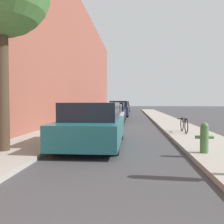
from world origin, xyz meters
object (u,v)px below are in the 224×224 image
object	(u,v)px
parked_car_maroon	(123,107)
parked_car_black	(114,112)
parked_car_silver	(107,117)
parked_car_navy	(119,109)
parked_car_grey	(121,108)
bicycle	(184,125)
parked_car_teal	(93,125)
fire_hydrant	(204,137)

from	to	relation	value
parked_car_maroon	parked_car_black	bearing A→B (deg)	-90.42
parked_car_silver	parked_car_navy	bearing A→B (deg)	89.60
parked_car_grey	bicycle	bearing A→B (deg)	-78.65
parked_car_black	parked_car_grey	xyz separation A→B (m)	(-0.01, 10.60, 0.07)
parked_car_silver	parked_car_grey	world-z (taller)	parked_car_grey
parked_car_silver	parked_car_maroon	bearing A→B (deg)	89.74
parked_car_teal	parked_car_grey	bearing A→B (deg)	90.30
parked_car_navy	bicycle	distance (m)	13.40
parked_car_navy	fire_hydrant	xyz separation A→B (m)	(3.17, -17.33, -0.19)
parked_car_maroon	fire_hydrant	bearing A→B (deg)	-83.63
parked_car_grey	parked_car_maroon	xyz separation A→B (m)	(0.13, 5.67, -0.01)
parked_car_teal	parked_car_black	world-z (taller)	parked_car_teal
parked_car_grey	fire_hydrant	bearing A→B (deg)	-81.73
parked_car_silver	parked_car_grey	size ratio (longest dim) A/B	1.04
fire_hydrant	bicycle	size ratio (longest dim) A/B	0.52
parked_car_silver	fire_hydrant	size ratio (longest dim) A/B	5.47
parked_car_black	fire_hydrant	world-z (taller)	parked_car_black
parked_car_navy	bicycle	bearing A→B (deg)	-74.71
parked_car_teal	parked_car_silver	bearing A→B (deg)	90.79
parked_car_black	fire_hydrant	xyz separation A→B (m)	(3.27, -11.93, -0.13)
parked_car_maroon	fire_hydrant	xyz separation A→B (m)	(3.15, -28.19, -0.18)
parked_car_teal	parked_car_black	size ratio (longest dim) A/B	1.01
parked_car_teal	parked_car_black	distance (m)	10.49
parked_car_navy	fire_hydrant	distance (m)	17.61
parked_car_silver	parked_car_navy	distance (m)	10.38
parked_car_navy	fire_hydrant	size ratio (longest dim) A/B	5.08
parked_car_maroon	bicycle	size ratio (longest dim) A/B	2.69
parked_car_grey	fire_hydrant	world-z (taller)	parked_car_grey
parked_car_silver	parked_car_grey	xyz separation A→B (m)	(-0.03, 15.58, 0.09)
parked_car_silver	fire_hydrant	distance (m)	7.66
parked_car_navy	parked_car_grey	distance (m)	5.20
parked_car_grey	parked_car_teal	bearing A→B (deg)	-89.70
parked_car_black	fire_hydrant	distance (m)	12.37
parked_car_silver	parked_car_teal	bearing A→B (deg)	-89.21
parked_car_teal	parked_car_grey	distance (m)	21.09
parked_car_grey	bicycle	world-z (taller)	parked_car_grey
parked_car_teal	parked_car_maroon	xyz separation A→B (m)	(0.02, 26.75, 0.04)
parked_car_grey	fire_hydrant	size ratio (longest dim) A/B	5.26
parked_car_maroon	bicycle	world-z (taller)	parked_car_maroon
parked_car_teal	fire_hydrant	distance (m)	3.48
fire_hydrant	bicycle	world-z (taller)	fire_hydrant
parked_car_teal	parked_car_black	xyz separation A→B (m)	(-0.10, 10.49, -0.02)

